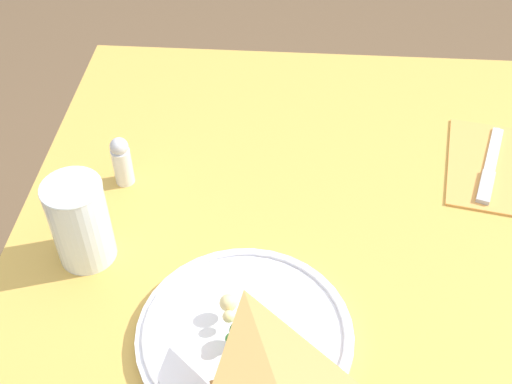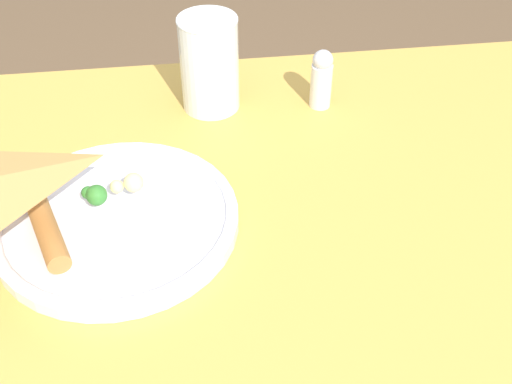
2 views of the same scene
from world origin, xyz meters
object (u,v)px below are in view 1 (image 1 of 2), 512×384
napkin_folded (490,166)px  dining_table (314,319)px  milk_glass (81,224)px  plate_pizza (245,334)px  salt_shaker (122,161)px  butter_knife (490,167)px

napkin_folded → dining_table: bearing=130.3°
milk_glass → napkin_folded: bearing=-69.4°
plate_pizza → milk_glass: milk_glass is taller
dining_table → plate_pizza: bearing=141.6°
dining_table → salt_shaker: 0.37m
plate_pizza → butter_knife: bearing=-46.9°
milk_glass → salt_shaker: (0.15, -0.02, -0.02)m
butter_knife → dining_table: bearing=147.7°
milk_glass → butter_knife: bearing=-70.1°
milk_glass → dining_table: bearing=-91.3°
milk_glass → butter_knife: 0.62m
milk_glass → butter_knife: milk_glass is taller
salt_shaker → butter_knife: bearing=-83.6°
milk_glass → napkin_folded: (0.22, -0.59, -0.06)m
dining_table → butter_knife: bearing=-50.5°
dining_table → butter_knife: size_ratio=5.76×
plate_pizza → salt_shaker: bearing=37.5°
milk_glass → salt_shaker: milk_glass is taller
dining_table → plate_pizza: plate_pizza is taller
dining_table → milk_glass: milk_glass is taller
salt_shaker → plate_pizza: bearing=-142.5°
milk_glass → napkin_folded: 0.63m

